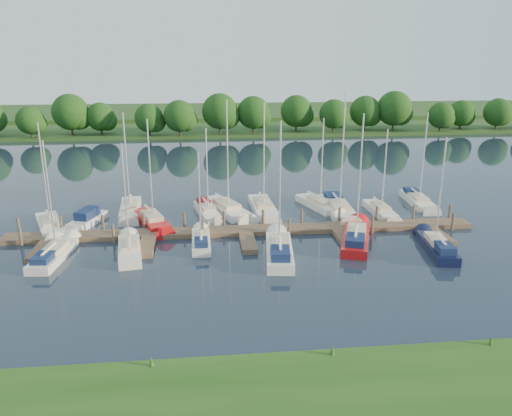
{
  "coord_description": "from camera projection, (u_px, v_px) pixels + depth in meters",
  "views": [
    {
      "loc": [
        -3.35,
        -32.28,
        14.46
      ],
      "look_at": [
        0.96,
        8.0,
        2.2
      ],
      "focal_mm": 35.0,
      "sensor_mm": 36.0,
      "label": 1
    }
  ],
  "objects": [
    {
      "name": "sailboat_n_5",
      "position": [
        227.0,
        210.0,
        48.2
      ],
      "size": [
        4.71,
        8.72,
        11.21
      ],
      "rotation": [
        0.0,
        0.0,
        3.52
      ],
      "color": "white",
      "rests_on": "ground"
    },
    {
      "name": "ground",
      "position": [
        255.0,
        271.0,
        35.25
      ],
      "size": [
        260.0,
        260.0,
        0.0
      ],
      "primitive_type": "plane",
      "color": "#171F2F",
      "rests_on": "ground"
    },
    {
      "name": "sailboat_n_2",
      "position": [
        130.0,
        211.0,
        48.13
      ],
      "size": [
        2.45,
        7.94,
        10.06
      ],
      "rotation": [
        0.0,
        0.0,
        3.23
      ],
      "color": "white",
      "rests_on": "ground"
    },
    {
      "name": "sailboat_s_3",
      "position": [
        279.0,
        251.0,
        37.83
      ],
      "size": [
        2.74,
        8.26,
        10.61
      ],
      "rotation": [
        0.0,
        0.0,
        -0.12
      ],
      "color": "white",
      "rests_on": "ground"
    },
    {
      "name": "sailboat_n_3",
      "position": [
        153.0,
        222.0,
        44.68
      ],
      "size": [
        4.01,
        7.65,
        9.93
      ],
      "rotation": [
        0.0,
        0.0,
        3.5
      ],
      "color": "red",
      "rests_on": "ground"
    },
    {
      "name": "sailboat_n_4",
      "position": [
        207.0,
        212.0,
        47.51
      ],
      "size": [
        2.64,
        6.81,
        8.72
      ],
      "rotation": [
        0.0,
        0.0,
        3.33
      ],
      "color": "white",
      "rests_on": "ground"
    },
    {
      "name": "sailboat_s_5",
      "position": [
        436.0,
        247.0,
        38.7
      ],
      "size": [
        2.56,
        7.16,
        9.24
      ],
      "rotation": [
        0.0,
        0.0,
        -0.15
      ],
      "color": "black",
      "rests_on": "ground"
    },
    {
      "name": "dock",
      "position": [
        246.0,
        233.0,
        42.15
      ],
      "size": [
        40.0,
        6.0,
        0.4
      ],
      "color": "#4E3B2C",
      "rests_on": "ground"
    },
    {
      "name": "sailboat_n_7",
      "position": [
        319.0,
        206.0,
        49.78
      ],
      "size": [
        3.54,
        7.28,
        9.32
      ],
      "rotation": [
        0.0,
        0.0,
        3.45
      ],
      "color": "white",
      "rests_on": "ground"
    },
    {
      "name": "sailboat_n_0",
      "position": [
        50.0,
        227.0,
        43.56
      ],
      "size": [
        4.07,
        7.57,
        9.7
      ],
      "rotation": [
        0.0,
        0.0,
        3.52
      ],
      "color": "white",
      "rests_on": "ground"
    },
    {
      "name": "distant_hill",
      "position": [
        215.0,
        112.0,
        130.22
      ],
      "size": [
        220.0,
        40.0,
        1.4
      ],
      "primitive_type": "cube",
      "color": "#355424",
      "rests_on": "ground"
    },
    {
      "name": "mooring_pilings",
      "position": [
        244.0,
        225.0,
        43.1
      ],
      "size": [
        38.24,
        2.84,
        2.0
      ],
      "color": "#473D33",
      "rests_on": "ground"
    },
    {
      "name": "sailboat_n_6",
      "position": [
        263.0,
        210.0,
        48.48
      ],
      "size": [
        2.31,
        8.57,
        10.93
      ],
      "rotation": [
        0.0,
        0.0,
        3.18
      ],
      "color": "white",
      "rests_on": "ground"
    },
    {
      "name": "sailboat_n_8",
      "position": [
        339.0,
        209.0,
        48.43
      ],
      "size": [
        2.58,
        9.46,
        11.85
      ],
      "rotation": [
        0.0,
        0.0,
        3.1
      ],
      "color": "white",
      "rests_on": "ground"
    },
    {
      "name": "sailboat_s_2",
      "position": [
        201.0,
        241.0,
        39.99
      ],
      "size": [
        1.5,
        6.0,
        7.81
      ],
      "rotation": [
        0.0,
        0.0,
        0.01
      ],
      "color": "white",
      "rests_on": "ground"
    },
    {
      "name": "motorboat",
      "position": [
        87.0,
        221.0,
        44.88
      ],
      "size": [
        2.91,
        5.45,
        1.74
      ],
      "rotation": [
        0.0,
        0.0,
        2.83
      ],
      "color": "white",
      "rests_on": "ground"
    },
    {
      "name": "far_shore",
      "position": [
        218.0,
        126.0,
        106.54
      ],
      "size": [
        180.0,
        30.0,
        0.6
      ],
      "primitive_type": "cube",
      "color": "#20441A",
      "rests_on": "ground"
    },
    {
      "name": "treeline",
      "position": [
        213.0,
        115.0,
        93.2
      ],
      "size": [
        146.21,
        9.59,
        8.11
      ],
      "color": "#38281C",
      "rests_on": "ground"
    },
    {
      "name": "sailboat_n_9",
      "position": [
        381.0,
        212.0,
        47.83
      ],
      "size": [
        1.7,
        6.62,
        8.56
      ],
      "rotation": [
        0.0,
        0.0,
        3.16
      ],
      "color": "white",
      "rests_on": "ground"
    },
    {
      "name": "sailboat_s_4",
      "position": [
        356.0,
        239.0,
        40.56
      ],
      "size": [
        4.27,
        8.38,
        10.79
      ],
      "rotation": [
        0.0,
        0.0,
        -0.34
      ],
      "color": "red",
      "rests_on": "ground"
    },
    {
      "name": "sailboat_s_0",
      "position": [
        55.0,
        254.0,
        37.35
      ],
      "size": [
        2.37,
        7.26,
        9.16
      ],
      "rotation": [
        0.0,
        0.0,
        -0.11
      ],
      "color": "white",
      "rests_on": "ground"
    },
    {
      "name": "sailboat_s_1",
      "position": [
        130.0,
        250.0,
        38.24
      ],
      "size": [
        2.46,
        6.92,
        8.87
      ],
      "rotation": [
        0.0,
        0.0,
        0.15
      ],
      "color": "white",
      "rests_on": "ground"
    },
    {
      "name": "sailboat_n_10",
      "position": [
        418.0,
        201.0,
        51.18
      ],
      "size": [
        2.32,
        7.69,
        9.67
      ],
      "rotation": [
        0.0,
        0.0,
        3.06
      ],
      "color": "white",
      "rests_on": "ground"
    }
  ]
}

